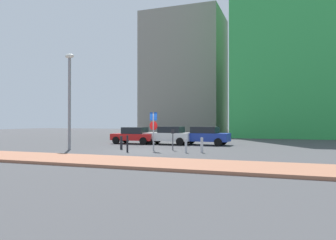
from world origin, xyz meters
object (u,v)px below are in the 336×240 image
object	(u,v)px
street_lamp	(69,93)
traffic_bollard_far	(202,145)
parked_car_red	(134,135)
traffic_bollard_mid	(121,143)
parking_sign_post	(153,126)
parking_meter	(173,137)
parked_car_blue	(204,135)
traffic_bollard_edge	(186,146)
parked_car_white	(169,135)
traffic_bollard_near	(127,144)

from	to	relation	value
street_lamp	traffic_bollard_far	world-z (taller)	street_lamp
parked_car_red	traffic_bollard_mid	world-z (taller)	parked_car_red
parking_sign_post	parking_meter	world-z (taller)	parking_sign_post
parked_car_blue	parking_meter	bearing A→B (deg)	-98.57
traffic_bollard_far	traffic_bollard_edge	bearing A→B (deg)	-157.26
parked_car_white	traffic_bollard_far	distance (m)	7.74
parked_car_red	parking_sign_post	distance (m)	7.34
street_lamp	traffic_bollard_near	bearing A→B (deg)	-3.04
street_lamp	traffic_bollard_far	distance (m)	9.89
parked_car_blue	traffic_bollard_near	world-z (taller)	parked_car_blue
traffic_bollard_mid	traffic_bollard_far	size ratio (longest dim) A/B	0.99
street_lamp	traffic_bollard_mid	size ratio (longest dim) A/B	7.11
parking_meter	traffic_bollard_far	size ratio (longest dim) A/B	1.50
parking_meter	traffic_bollard_far	xyz separation A→B (m)	(2.27, -0.97, -0.45)
street_lamp	traffic_bollard_edge	world-z (taller)	street_lamp
traffic_bollard_near	traffic_bollard_edge	xyz separation A→B (m)	(3.63, 0.94, -0.10)
street_lamp	traffic_bollard_far	xyz separation A→B (m)	(9.19, 1.08, -3.48)
traffic_bollard_far	parked_car_blue	bearing A→B (deg)	102.06
traffic_bollard_mid	traffic_bollard_edge	bearing A→B (deg)	-9.42
parked_car_blue	street_lamp	xyz separation A→B (m)	(-7.77, -7.71, 3.16)
parked_car_red	street_lamp	distance (m)	7.94
traffic_bollard_near	traffic_bollard_far	distance (m)	4.75
parked_car_blue	traffic_bollard_edge	world-z (taller)	parked_car_blue
parking_sign_post	traffic_bollard_near	bearing A→B (deg)	-129.77
traffic_bollard_far	traffic_bollard_edge	xyz separation A→B (m)	(-0.93, -0.39, -0.04)
traffic_bollard_mid	parked_car_blue	bearing A→B (deg)	53.82
traffic_bollard_mid	traffic_bollard_far	world-z (taller)	traffic_bollard_far
traffic_bollard_near	traffic_bollard_far	bearing A→B (deg)	16.26
parked_car_red	parked_car_white	xyz separation A→B (m)	(3.16, 0.29, 0.03)
traffic_bollard_mid	traffic_bollard_far	distance (m)	5.96
parked_car_blue	street_lamp	world-z (taller)	street_lamp
traffic_bollard_mid	parking_meter	bearing A→B (deg)	8.12
traffic_bollard_near	traffic_bollard_mid	world-z (taller)	traffic_bollard_near
traffic_bollard_near	traffic_bollard_mid	xyz separation A→B (m)	(-1.39, 1.77, -0.07)
parked_car_blue	traffic_bollard_near	xyz separation A→B (m)	(-3.14, -7.96, -0.25)
parked_car_white	parking_sign_post	world-z (taller)	parking_sign_post
parked_car_red	traffic_bollard_far	xyz separation A→B (m)	(7.63, -6.02, -0.28)
parked_car_blue	traffic_bollard_near	bearing A→B (deg)	-111.52
traffic_bollard_edge	street_lamp	bearing A→B (deg)	-175.20
parked_car_blue	parking_sign_post	size ratio (longest dim) A/B	1.65
parking_meter	traffic_bollard_near	size ratio (longest dim) A/B	1.32
parking_sign_post	street_lamp	world-z (taller)	street_lamp
street_lamp	traffic_bollard_edge	distance (m)	9.00
traffic_bollard_near	traffic_bollard_edge	world-z (taller)	traffic_bollard_near
parking_meter	traffic_bollard_edge	xyz separation A→B (m)	(1.34, -1.36, -0.49)
parking_meter	traffic_bollard_mid	size ratio (longest dim) A/B	1.52
parked_car_red	street_lamp	world-z (taller)	street_lamp
traffic_bollard_near	parking_meter	bearing A→B (deg)	45.12
traffic_bollard_far	street_lamp	bearing A→B (deg)	-173.28
parking_sign_post	parking_meter	size ratio (longest dim) A/B	1.83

